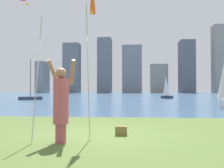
# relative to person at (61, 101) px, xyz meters

# --- Properties ---
(ground) EXTENTS (120.00, 138.00, 0.12)m
(ground) POSITION_rel_person_xyz_m (0.67, 51.94, -1.03)
(ground) COLOR #475B28
(person) EXTENTS (0.72, 0.53, 1.97)m
(person) POSITION_rel_person_xyz_m (0.00, 0.00, 0.00)
(person) COLOR #B24C59
(person) RESTS_ON ground
(bag) EXTENTS (0.32, 0.15, 0.25)m
(bag) POSITION_rel_person_xyz_m (1.38, 1.00, -0.84)
(bag) COLOR olive
(bag) RESTS_ON ground
(sailboat_0) EXTENTS (1.70, 1.41, 4.68)m
(sailboat_0) POSITION_rel_person_xyz_m (6.76, 29.81, 0.67)
(sailboat_0) COLOR #333D51
(sailboat_0) RESTS_ON ground
(sailboat_7) EXTENTS (2.81, 2.10, 5.09)m
(sailboat_7) POSITION_rel_person_xyz_m (-10.86, 23.91, -0.67)
(sailboat_7) COLOR #333D51
(sailboat_7) RESTS_ON ground
(skyline_tower_0) EXTENTS (3.49, 7.83, 12.58)m
(skyline_tower_0) POSITION_rel_person_xyz_m (-34.21, 90.98, 5.32)
(skyline_tower_0) COLOR gray
(skyline_tower_0) RESTS_ON ground
(skyline_tower_1) EXTENTS (6.21, 5.82, 19.58)m
(skyline_tower_1) POSITION_rel_person_xyz_m (-21.61, 89.36, 8.82)
(skyline_tower_1) COLOR slate
(skyline_tower_1) RESTS_ON ground
(skyline_tower_2) EXTENTS (5.46, 7.55, 22.09)m
(skyline_tower_2) POSITION_rel_person_xyz_m (-8.81, 92.90, 10.08)
(skyline_tower_2) COLOR slate
(skyline_tower_2) RESTS_ON ground
(skyline_tower_3) EXTENTS (7.97, 3.89, 19.55)m
(skyline_tower_3) POSITION_rel_person_xyz_m (2.25, 94.46, 8.81)
(skyline_tower_3) COLOR gray
(skyline_tower_3) RESTS_ON ground
(skyline_tower_4) EXTENTS (6.75, 3.32, 11.51)m
(skyline_tower_4) POSITION_rel_person_xyz_m (13.02, 92.49, 4.79)
(skyline_tower_4) COLOR gray
(skyline_tower_4) RESTS_ON ground
(skyline_tower_5) EXTENTS (5.48, 6.91, 20.51)m
(skyline_tower_5) POSITION_rel_person_xyz_m (23.66, 91.57, 9.29)
(skyline_tower_5) COLOR #565B66
(skyline_tower_5) RESTS_ON ground
(skyline_tower_6) EXTENTS (3.54, 5.22, 26.65)m
(skyline_tower_6) POSITION_rel_person_xyz_m (35.82, 92.50, 12.36)
(skyline_tower_6) COLOR gray
(skyline_tower_6) RESTS_ON ground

